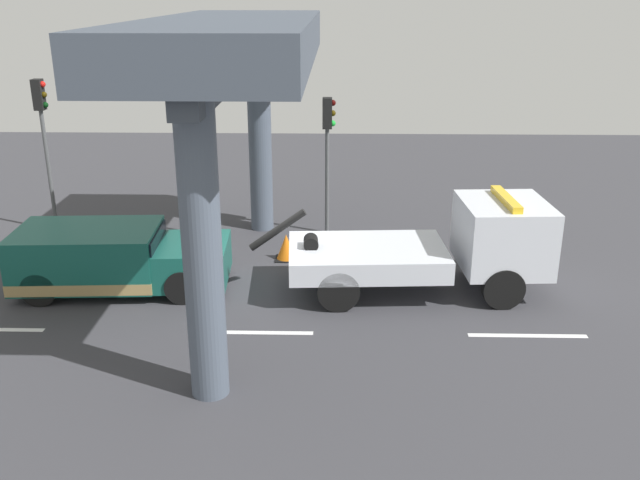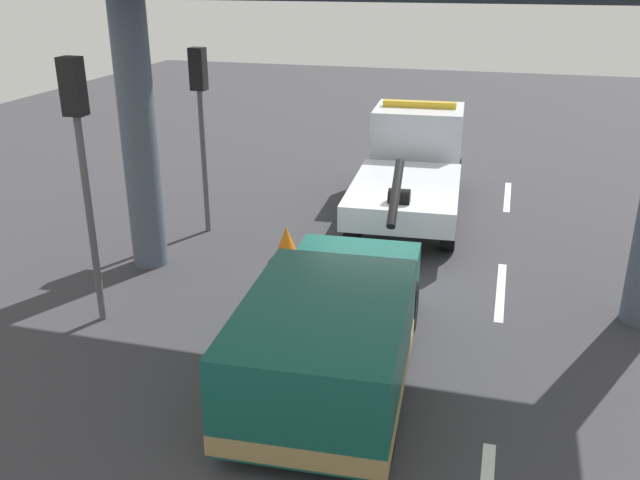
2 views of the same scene
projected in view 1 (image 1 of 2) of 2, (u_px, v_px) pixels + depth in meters
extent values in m
cube|color=#38383D|center=(265.00, 291.00, 17.42)|extent=(60.00, 40.00, 0.10)
cube|color=silver|center=(255.00, 332.00, 15.20)|extent=(2.60, 0.16, 0.01)
cube|color=silver|center=(528.00, 336.00, 15.06)|extent=(2.60, 0.16, 0.01)
cube|color=silver|center=(367.00, 257.00, 16.97)|extent=(3.97, 2.62, 0.55)
cube|color=silver|center=(503.00, 234.00, 16.88)|extent=(2.18, 2.42, 1.65)
cube|color=black|center=(529.00, 220.00, 16.78)|extent=(0.19, 2.21, 0.66)
cube|color=teal|center=(363.00, 243.00, 18.13)|extent=(3.64, 0.23, 0.20)
cylinder|color=black|center=(278.00, 230.00, 16.65)|extent=(1.42, 0.26, 1.07)
cylinder|color=black|center=(311.00, 243.00, 16.79)|extent=(0.39, 0.47, 0.36)
cube|color=yellow|center=(506.00, 199.00, 16.57)|extent=(0.35, 1.93, 0.16)
cylinder|color=black|center=(481.00, 256.00, 18.19)|extent=(1.02, 0.38, 1.00)
cylinder|color=black|center=(503.00, 288.00, 16.24)|extent=(1.02, 0.38, 1.00)
cylinder|color=black|center=(334.00, 258.00, 18.06)|extent=(1.02, 0.38, 1.00)
cylinder|color=black|center=(338.00, 290.00, 16.11)|extent=(1.02, 0.38, 1.00)
cube|color=#145147|center=(89.00, 255.00, 17.16)|extent=(3.58, 2.40, 1.35)
cube|color=#145147|center=(193.00, 261.00, 17.31)|extent=(1.85, 2.21, 0.95)
cube|color=black|center=(158.00, 243.00, 17.11)|extent=(0.17, 1.94, 0.59)
cube|color=#9E8451|center=(91.00, 273.00, 17.33)|extent=(3.60, 2.41, 0.28)
cylinder|color=black|center=(193.00, 258.00, 18.31)|extent=(0.85, 0.33, 0.84)
cylinder|color=black|center=(182.00, 287.00, 16.50)|extent=(0.85, 0.33, 0.84)
cylinder|color=black|center=(65.00, 259.00, 18.20)|extent=(0.85, 0.33, 0.84)
cylinder|color=black|center=(39.00, 289.00, 16.39)|extent=(0.85, 0.33, 0.84)
cylinder|color=#4C5666|center=(260.00, 141.00, 20.91)|extent=(0.70, 0.70, 5.58)
cylinder|color=#4C5666|center=(202.00, 254.00, 12.01)|extent=(0.70, 0.70, 5.58)
cube|color=#414956|center=(233.00, 40.00, 15.34)|extent=(3.60, 11.48, 0.96)
cube|color=#353C47|center=(234.00, 71.00, 15.57)|extent=(0.50, 11.08, 0.36)
cylinder|color=#515456|center=(49.00, 172.00, 21.02)|extent=(0.12, 0.12, 3.77)
cube|color=black|center=(38.00, 95.00, 20.21)|extent=(0.28, 0.32, 0.90)
sphere|color=red|center=(42.00, 84.00, 20.11)|extent=(0.18, 0.18, 0.18)
sphere|color=#3A2D06|center=(44.00, 95.00, 20.21)|extent=(0.18, 0.18, 0.18)
sphere|color=black|center=(45.00, 105.00, 20.31)|extent=(0.18, 0.18, 0.18)
cylinder|color=#515456|center=(180.00, 176.00, 20.95)|extent=(0.12, 0.12, 3.59)
cube|color=black|center=(174.00, 101.00, 20.19)|extent=(0.28, 0.32, 0.90)
sphere|color=#360605|center=(179.00, 91.00, 20.08)|extent=(0.18, 0.18, 0.18)
sphere|color=#3A2D06|center=(180.00, 101.00, 20.18)|extent=(0.18, 0.18, 0.18)
sphere|color=green|center=(180.00, 112.00, 20.28)|extent=(0.18, 0.18, 0.18)
cylinder|color=#515456|center=(327.00, 182.00, 20.91)|extent=(0.12, 0.12, 3.26)
cube|color=black|center=(327.00, 113.00, 20.19)|extent=(0.28, 0.32, 0.90)
sphere|color=#360605|center=(333.00, 103.00, 20.09)|extent=(0.18, 0.18, 0.18)
sphere|color=#3A2D06|center=(333.00, 113.00, 20.19)|extent=(0.18, 0.18, 0.18)
sphere|color=green|center=(333.00, 123.00, 20.29)|extent=(0.18, 0.18, 0.18)
cone|color=orange|center=(286.00, 247.00, 19.22)|extent=(0.55, 0.55, 0.73)
cube|color=black|center=(286.00, 259.00, 19.34)|extent=(0.61, 0.61, 0.03)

